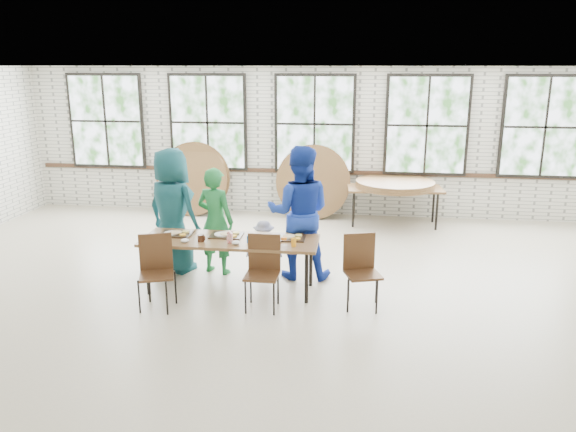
# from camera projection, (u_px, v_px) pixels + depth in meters

# --- Properties ---
(room) EXTENTS (12.00, 12.00, 12.00)m
(room) POSITION_uv_depth(u_px,v_px,m) (315.00, 126.00, 11.25)
(room) COLOR #B2A78D
(room) RESTS_ON ground
(dining_table) EXTENTS (2.40, 0.81, 0.74)m
(dining_table) POSITION_uv_depth(u_px,v_px,m) (230.00, 243.00, 7.64)
(dining_table) COLOR brown
(dining_table) RESTS_ON ground
(chair_near_left) EXTENTS (0.53, 0.52, 0.95)m
(chair_near_left) POSITION_uv_depth(u_px,v_px,m) (156.00, 265.00, 7.17)
(chair_near_left) COLOR #492C18
(chair_near_left) RESTS_ON ground
(chair_near_right) EXTENTS (0.42, 0.41, 0.95)m
(chair_near_right) POSITION_uv_depth(u_px,v_px,m) (263.00, 265.00, 7.16)
(chair_near_right) COLOR #492C18
(chair_near_right) RESTS_ON ground
(chair_spare) EXTENTS (0.53, 0.52, 0.95)m
(chair_spare) POSITION_uv_depth(u_px,v_px,m) (361.00, 264.00, 7.19)
(chair_spare) COLOR #492C18
(chair_spare) RESTS_ON ground
(adult_teal) EXTENTS (1.08, 0.93, 1.87)m
(adult_teal) POSITION_uv_depth(u_px,v_px,m) (172.00, 211.00, 8.32)
(adult_teal) COLOR navy
(adult_teal) RESTS_ON ground
(adult_green) EXTENTS (0.67, 0.54, 1.60)m
(adult_green) POSITION_uv_depth(u_px,v_px,m) (215.00, 221.00, 8.28)
(adult_green) COLOR #207838
(adult_green) RESTS_ON ground
(toddler) EXTENTS (0.57, 0.37, 0.83)m
(toddler) POSITION_uv_depth(u_px,v_px,m) (264.00, 248.00, 8.28)
(toddler) COLOR #131136
(toddler) RESTS_ON ground
(adult_blue) EXTENTS (0.97, 0.77, 1.94)m
(adult_blue) POSITION_uv_depth(u_px,v_px,m) (299.00, 213.00, 8.07)
(adult_blue) COLOR #16329E
(adult_blue) RESTS_ON ground
(storage_table) EXTENTS (1.85, 0.89, 0.74)m
(storage_table) POSITION_uv_depth(u_px,v_px,m) (395.00, 190.00, 10.80)
(storage_table) COLOR brown
(storage_table) RESTS_ON ground
(tabletop_clutter) EXTENTS (2.03, 0.64, 0.11)m
(tabletop_clutter) POSITION_uv_depth(u_px,v_px,m) (238.00, 238.00, 7.57)
(tabletop_clutter) COLOR black
(tabletop_clutter) RESTS_ON dining_table
(round_tops_stacked) EXTENTS (1.50, 1.50, 0.13)m
(round_tops_stacked) POSITION_uv_depth(u_px,v_px,m) (395.00, 184.00, 10.77)
(round_tops_stacked) COLOR brown
(round_tops_stacked) RESTS_ON storage_table
(round_tops_leaning) EXTENTS (4.01, 0.51, 1.50)m
(round_tops_leaning) POSITION_uv_depth(u_px,v_px,m) (252.00, 181.00, 11.46)
(round_tops_leaning) COLOR brown
(round_tops_leaning) RESTS_ON ground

